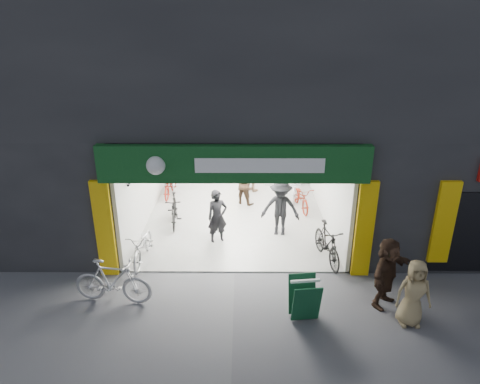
{
  "coord_description": "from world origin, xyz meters",
  "views": [
    {
      "loc": [
        0.19,
        -9.61,
        6.17
      ],
      "look_at": [
        0.14,
        1.5,
        1.68
      ],
      "focal_mm": 32.0,
      "sensor_mm": 36.0,
      "label": 1
    }
  ],
  "objects_px": {
    "parked_bike": "(113,281)",
    "sandwich_board": "(304,298)",
    "bike_right_front": "(327,243)",
    "pedestrian_near": "(414,293)",
    "bike_left_front": "(143,246)"
  },
  "relations": [
    {
      "from": "pedestrian_near",
      "to": "sandwich_board",
      "type": "relative_size",
      "value": 1.62
    },
    {
      "from": "bike_left_front",
      "to": "bike_right_front",
      "type": "bearing_deg",
      "value": 1.8
    },
    {
      "from": "bike_right_front",
      "to": "sandwich_board",
      "type": "bearing_deg",
      "value": -121.63
    },
    {
      "from": "bike_right_front",
      "to": "pedestrian_near",
      "type": "relative_size",
      "value": 1.18
    },
    {
      "from": "parked_bike",
      "to": "sandwich_board",
      "type": "height_order",
      "value": "parked_bike"
    },
    {
      "from": "bike_right_front",
      "to": "sandwich_board",
      "type": "xyz_separation_m",
      "value": [
        -0.94,
        -2.41,
        -0.02
      ]
    },
    {
      "from": "parked_bike",
      "to": "sandwich_board",
      "type": "bearing_deg",
      "value": -89.8
    },
    {
      "from": "bike_left_front",
      "to": "bike_right_front",
      "type": "height_order",
      "value": "bike_right_front"
    },
    {
      "from": "bike_left_front",
      "to": "parked_bike",
      "type": "relative_size",
      "value": 0.96
    },
    {
      "from": "pedestrian_near",
      "to": "bike_left_front",
      "type": "bearing_deg",
      "value": 159.64
    },
    {
      "from": "pedestrian_near",
      "to": "sandwich_board",
      "type": "bearing_deg",
      "value": 177.48
    },
    {
      "from": "bike_left_front",
      "to": "pedestrian_near",
      "type": "distance_m",
      "value": 6.86
    },
    {
      "from": "bike_left_front",
      "to": "sandwich_board",
      "type": "height_order",
      "value": "sandwich_board"
    },
    {
      "from": "bike_right_front",
      "to": "pedestrian_near",
      "type": "bearing_deg",
      "value": -72.77
    },
    {
      "from": "bike_right_front",
      "to": "sandwich_board",
      "type": "height_order",
      "value": "bike_right_front"
    }
  ]
}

